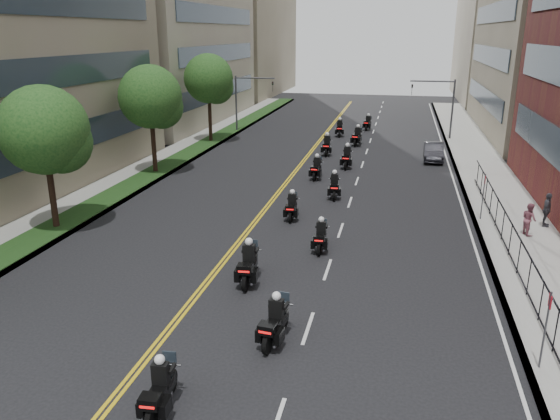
# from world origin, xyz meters

# --- Properties ---
(ground) EXTENTS (160.00, 160.00, 0.00)m
(ground) POSITION_xyz_m (0.00, 0.00, 0.00)
(ground) COLOR black
(ground) RESTS_ON ground
(sidewalk_right) EXTENTS (4.00, 90.00, 0.15)m
(sidewalk_right) POSITION_xyz_m (12.00, 25.00, 0.07)
(sidewalk_right) COLOR gray
(sidewalk_right) RESTS_ON ground
(sidewalk_left) EXTENTS (4.00, 90.00, 0.15)m
(sidewalk_left) POSITION_xyz_m (-12.00, 25.00, 0.07)
(sidewalk_left) COLOR gray
(sidewalk_left) RESTS_ON ground
(grass_strip) EXTENTS (2.00, 90.00, 0.04)m
(grass_strip) POSITION_xyz_m (-11.20, 25.00, 0.17)
(grass_strip) COLOR #1A3B15
(grass_strip) RESTS_ON sidewalk_left
(building_right_far) EXTENTS (15.00, 28.00, 26.00)m
(building_right_far) POSITION_xyz_m (21.50, 78.00, 13.00)
(building_right_far) COLOR #A39383
(building_right_far) RESTS_ON ground
(building_left_far) EXTENTS (16.00, 28.00, 26.00)m
(building_left_far) POSITION_xyz_m (-22.00, 78.00, 13.00)
(building_left_far) COLOR gray
(building_left_far) RESTS_ON ground
(iron_fence) EXTENTS (0.05, 28.00, 1.50)m
(iron_fence) POSITION_xyz_m (11.00, 12.00, 0.90)
(iron_fence) COLOR black
(iron_fence) RESTS_ON sidewalk_right
(street_trees) EXTENTS (4.40, 38.40, 7.98)m
(street_trees) POSITION_xyz_m (-11.05, 18.61, 5.13)
(street_trees) COLOR #321D16
(street_trees) RESTS_ON ground
(traffic_signal_right) EXTENTS (4.09, 0.20, 5.60)m
(traffic_signal_right) POSITION_xyz_m (9.54, 42.00, 3.70)
(traffic_signal_right) COLOR #3F3F44
(traffic_signal_right) RESTS_ON ground
(traffic_signal_left) EXTENTS (4.09, 0.20, 5.60)m
(traffic_signal_left) POSITION_xyz_m (-9.54, 42.00, 3.70)
(traffic_signal_left) COLOR #3F3F44
(traffic_signal_left) RESTS_ON ground
(motorcycle_0) EXTENTS (0.59, 2.25, 1.66)m
(motorcycle_0) POSITION_xyz_m (0.07, -0.14, 0.66)
(motorcycle_0) COLOR black
(motorcycle_0) RESTS_ON ground
(motorcycle_1) EXTENTS (0.67, 2.36, 1.74)m
(motorcycle_1) POSITION_xyz_m (2.28, 3.93, 0.69)
(motorcycle_1) COLOR black
(motorcycle_1) RESTS_ON ground
(motorcycle_2) EXTENTS (0.69, 2.55, 1.88)m
(motorcycle_2) POSITION_xyz_m (0.23, 8.07, 0.74)
(motorcycle_2) COLOR black
(motorcycle_2) RESTS_ON ground
(motorcycle_3) EXTENTS (0.51, 2.18, 1.61)m
(motorcycle_3) POSITION_xyz_m (2.57, 12.14, 0.63)
(motorcycle_3) COLOR black
(motorcycle_3) RESTS_ON ground
(motorcycle_4) EXTENTS (0.58, 2.22, 1.63)m
(motorcycle_4) POSITION_xyz_m (0.38, 16.27, 0.65)
(motorcycle_4) COLOR black
(motorcycle_4) RESTS_ON ground
(motorcycle_5) EXTENTS (0.68, 2.33, 1.72)m
(motorcycle_5) POSITION_xyz_m (2.14, 20.79, 0.68)
(motorcycle_5) COLOR black
(motorcycle_5) RESTS_ON ground
(motorcycle_6) EXTENTS (0.55, 2.36, 1.75)m
(motorcycle_6) POSITION_xyz_m (0.38, 25.08, 0.69)
(motorcycle_6) COLOR black
(motorcycle_6) RESTS_ON ground
(motorcycle_7) EXTENTS (0.58, 2.53, 1.87)m
(motorcycle_7) POSITION_xyz_m (2.10, 28.76, 0.74)
(motorcycle_7) COLOR black
(motorcycle_7) RESTS_ON ground
(motorcycle_8) EXTENTS (0.64, 2.53, 1.86)m
(motorcycle_8) POSITION_xyz_m (0.02, 32.90, 0.74)
(motorcycle_8) COLOR black
(motorcycle_8) RESTS_ON ground
(motorcycle_9) EXTENTS (0.77, 2.54, 1.88)m
(motorcycle_9) POSITION_xyz_m (2.16, 37.48, 0.74)
(motorcycle_9) COLOR black
(motorcycle_9) RESTS_ON ground
(motorcycle_10) EXTENTS (0.66, 2.46, 1.82)m
(motorcycle_10) POSITION_xyz_m (0.07, 41.74, 0.72)
(motorcycle_10) COLOR black
(motorcycle_10) RESTS_ON ground
(motorcycle_11) EXTENTS (0.70, 2.29, 1.69)m
(motorcycle_11) POSITION_xyz_m (2.54, 45.99, 0.67)
(motorcycle_11) COLOR black
(motorcycle_11) RESTS_ON ground
(parked_sedan) EXTENTS (1.55, 4.26, 1.40)m
(parked_sedan) POSITION_xyz_m (8.57, 32.73, 0.70)
(parked_sedan) COLOR black
(parked_sedan) RESTS_ON ground
(pedestrian_b) EXTENTS (0.85, 0.95, 1.62)m
(pedestrian_b) POSITION_xyz_m (12.36, 16.01, 0.96)
(pedestrian_b) COLOR #904E5E
(pedestrian_b) RESTS_ON sidewalk_right
(pedestrian_c) EXTENTS (0.71, 1.12, 1.77)m
(pedestrian_c) POSITION_xyz_m (13.50, 17.50, 1.04)
(pedestrian_c) COLOR #3A3A41
(pedestrian_c) RESTS_ON sidewalk_right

